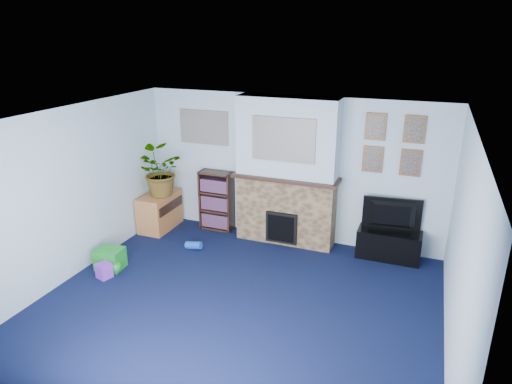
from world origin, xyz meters
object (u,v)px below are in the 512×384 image
at_px(bookshelf, 217,202).
at_px(sideboard, 160,209).
at_px(tv_stand, 389,245).
at_px(television, 392,216).

height_order(bookshelf, sideboard, bookshelf).
relative_size(bookshelf, sideboard, 1.29).
distance_m(tv_stand, television, 0.48).
relative_size(television, bookshelf, 0.83).
xyz_separation_m(tv_stand, bookshelf, (-2.96, 0.08, 0.28)).
xyz_separation_m(bookshelf, sideboard, (-0.95, -0.36, -0.15)).
height_order(tv_stand, bookshelf, bookshelf).
bearing_deg(tv_stand, sideboard, -175.91).
distance_m(tv_stand, bookshelf, 2.98).
height_order(television, bookshelf, bookshelf).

